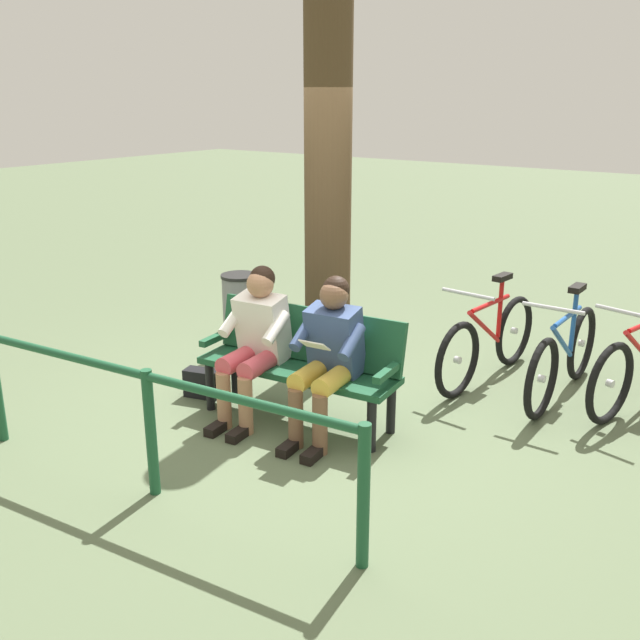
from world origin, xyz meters
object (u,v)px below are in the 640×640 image
at_px(tree_trunk, 328,193).
at_px(bicycle_silver, 563,357).
at_px(bench, 302,357).
at_px(person_companion, 255,337).
at_px(person_reading, 328,351).
at_px(litter_bin, 241,314).
at_px(handbag, 202,383).
at_px(bicycle_green, 488,341).

xyz_separation_m(tree_trunk, bicycle_silver, (-2.00, -0.58, -1.26)).
height_order(bench, tree_trunk, tree_trunk).
bearing_deg(person_companion, person_reading, 179.95).
bearing_deg(bicycle_silver, person_reading, -34.65).
bearing_deg(litter_bin, bicycle_silver, -164.95).
height_order(person_companion, tree_trunk, tree_trunk).
relative_size(bench, litter_bin, 2.06).
distance_m(tree_trunk, bicycle_silver, 2.44).
bearing_deg(bicycle_silver, bench, -43.75).
bearing_deg(tree_trunk, bicycle_silver, -163.86).
height_order(handbag, bicycle_silver, bicycle_silver).
relative_size(bench, person_companion, 1.37).
relative_size(handbag, bicycle_silver, 0.18).
xyz_separation_m(bench, person_reading, (-0.33, 0.13, 0.16)).
height_order(bicycle_silver, bicycle_green, same).
bearing_deg(litter_bin, handbag, 114.35).
distance_m(litter_bin, bicycle_green, 2.36).
bearing_deg(bicycle_green, bicycle_silver, 96.24).
bearing_deg(person_reading, handbag, -3.81).
relative_size(handbag, litter_bin, 0.38).
bearing_deg(bicycle_green, person_companion, -27.88).
height_order(bench, handbag, bench).
bearing_deg(bench, bicycle_green, -124.89).
relative_size(bench, person_reading, 1.37).
height_order(person_companion, bicycle_green, person_companion).
xyz_separation_m(person_reading, handbag, (1.26, 0.06, -0.54)).
bearing_deg(bicycle_green, person_reading, -11.80).
height_order(bench, litter_bin, bench).
relative_size(person_companion, litter_bin, 1.51).
bearing_deg(litter_bin, bench, 149.46).
bearing_deg(bicycle_green, handbag, -40.04).
bearing_deg(person_reading, bicycle_silver, -131.02).
relative_size(person_reading, handbag, 4.00).
relative_size(person_companion, handbag, 4.00).
bearing_deg(person_reading, bench, -27.36).
bearing_deg(bicycle_green, tree_trunk, -61.71).
relative_size(person_reading, person_companion, 1.00).
distance_m(bench, person_reading, 0.39).
relative_size(litter_bin, bicycle_green, 0.47).
relative_size(litter_bin, bicycle_silver, 0.47).
distance_m(bench, litter_bin, 1.60).
height_order(handbag, bicycle_green, bicycle_green).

